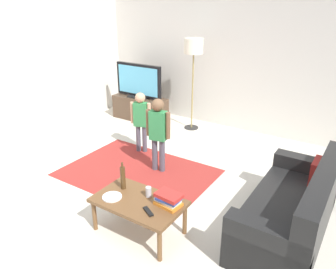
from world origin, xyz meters
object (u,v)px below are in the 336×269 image
coffee_table (139,204)px  soda_can (149,192)px  child_near_tv (141,117)px  child_center (158,129)px  couch (296,212)px  tv_stand (140,109)px  tv (139,81)px  book_stack (168,199)px  floor_lamp (194,51)px  tv_remote (148,211)px  plate (112,197)px  bottle (123,177)px

coffee_table → soda_can: size_ratio=8.33×
child_near_tv → coffee_table: size_ratio=1.05×
child_near_tv → child_center: 0.75m
couch → child_near_tv: child_near_tv is taller
tv_stand → tv: tv is taller
coffee_table → book_stack: (0.33, 0.11, 0.12)m
floor_lamp → tv_remote: 3.68m
couch → book_stack: bearing=-145.1°
couch → coffee_table: size_ratio=1.80×
tv → floor_lamp: 1.39m
book_stack → couch: bearing=34.9°
tv_stand → child_near_tv: bearing=-51.7°
book_stack → tv_remote: book_stack is taller
tv_stand → floor_lamp: floor_lamp is taller
child_near_tv → tv_stand: bearing=128.3°
couch → floor_lamp: bearing=139.0°
child_near_tv → plate: child_near_tv is taller
couch → tv: bearing=151.4°
tv_stand → coffee_table: (2.28, -2.99, 0.13)m
coffee_table → book_stack: 0.36m
bottle → plate: 0.26m
couch → tv_remote: couch is taller
book_stack → tv_remote: (-0.11, -0.23, -0.06)m
couch → book_stack: size_ratio=5.94×
tv → tv_remote: (2.50, -3.08, -0.42)m
couch → soda_can: 1.65m
tv_stand → tv: 0.60m
tv → book_stack: tv is taller
book_stack → tv_remote: bearing=-115.1°
tv → child_center: size_ratio=0.96×
tv → book_stack: (2.60, -2.86, -0.36)m
couch → child_near_tv: 2.89m
bottle → soda_can: size_ratio=2.80×
tv_stand → soda_can: soda_can is taller
book_stack → floor_lamp: bearing=115.0°
tv_stand → couch: couch is taller
child_center → plate: size_ratio=5.23×
floor_lamp → soda_can: (1.14, -3.02, -1.06)m
tv_remote → tv: bearing=158.3°
book_stack → plate: book_stack is taller
couch → coffee_table: (-1.48, -0.91, 0.08)m
child_near_tv → child_center: bearing=-32.5°
tv → tv_remote: tv is taller
tv_stand → plate: bearing=-57.2°
bottle → tv: bearing=124.6°
coffee_table → soda_can: soda_can is taller
tv_stand → tv_remote: bearing=-51.2°
child_near_tv → couch: bearing=-16.2°
floor_lamp → bottle: size_ratio=5.29×
book_stack → bottle: bearing=-179.5°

